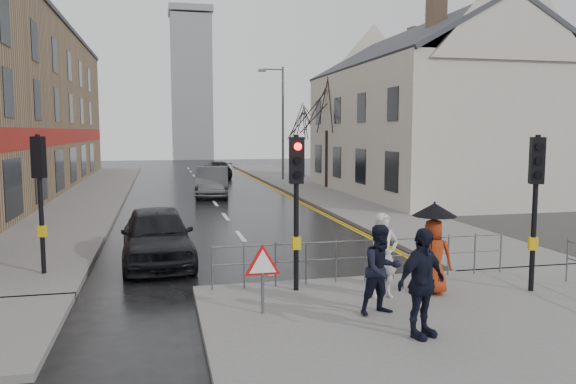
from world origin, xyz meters
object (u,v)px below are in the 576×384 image
pedestrian_with_umbrella (434,243)px  pedestrian_b (382,270)px  pedestrian_a (384,256)px  pedestrian_d (422,283)px  car_parked (157,235)px  car_mid (212,182)px

pedestrian_with_umbrella → pedestrian_b: bearing=-147.4°
pedestrian_a → pedestrian_d: pedestrian_d is taller
pedestrian_d → car_parked: bearing=98.1°
pedestrian_a → pedestrian_b: pedestrian_a is taller
pedestrian_b → car_parked: pedestrian_b is taller
pedestrian_d → car_mid: 22.66m
pedestrian_a → car_parked: size_ratio=0.39×
pedestrian_b → car_parked: size_ratio=0.37×
pedestrian_b → pedestrian_d: pedestrian_d is taller
pedestrian_with_umbrella → car_mid: pedestrian_with_umbrella is taller
pedestrian_a → pedestrian_d: size_ratio=0.95×
pedestrian_d → car_mid: bearing=69.8°
pedestrian_a → pedestrian_with_umbrella: 1.16m
pedestrian_a → pedestrian_b: bearing=-120.1°
pedestrian_a → car_parked: bearing=128.6°
pedestrian_b → pedestrian_d: bearing=-93.7°
pedestrian_with_umbrella → pedestrian_d: 2.69m
pedestrian_a → pedestrian_d: (-0.26, -2.26, 0.04)m
pedestrian_a → pedestrian_with_umbrella: pedestrian_with_umbrella is taller
pedestrian_d → car_mid: size_ratio=0.38×
pedestrian_a → pedestrian_b: size_ratio=1.04×
pedestrian_b → pedestrian_with_umbrella: (1.59, 1.02, 0.23)m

